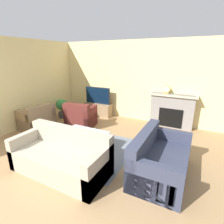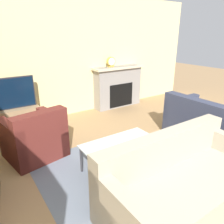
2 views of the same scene
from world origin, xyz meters
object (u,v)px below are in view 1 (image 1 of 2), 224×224
(armchair_by_window, at_px, (37,121))
(couch_sectional, at_px, (62,157))
(tv, at_px, (98,95))
(armchair_accent, at_px, (81,118))
(mantel_clock, at_px, (167,89))
(couch_loveseat, at_px, (159,160))
(coffee_table, at_px, (84,134))
(potted_plant, at_px, (62,107))

(armchair_by_window, bearing_deg, couch_sectional, 69.89)
(tv, bearing_deg, armchair_accent, -84.99)
(tv, xyz_separation_m, mantel_clock, (2.46, 0.11, 0.41))
(couch_loveseat, bearing_deg, couch_sectional, 113.87)
(couch_loveseat, xyz_separation_m, armchair_by_window, (-3.81, 0.44, 0.01))
(couch_sectional, height_order, coffee_table, couch_sectional)
(tv, relative_size, couch_sectional, 0.52)
(couch_loveseat, relative_size, coffee_table, 1.40)
(armchair_accent, bearing_deg, coffee_table, 119.59)
(tv, height_order, mantel_clock, mantel_clock)
(couch_sectional, xyz_separation_m, potted_plant, (-2.20, 2.41, 0.13))
(couch_sectional, distance_m, armchair_accent, 2.26)
(tv, bearing_deg, couch_loveseat, -40.72)
(armchair_by_window, relative_size, armchair_accent, 1.05)
(couch_sectional, height_order, armchair_by_window, same)
(couch_sectional, height_order, potted_plant, couch_sectional)
(potted_plant, distance_m, mantel_clock, 3.71)
(armchair_accent, distance_m, mantel_clock, 2.85)
(tv, relative_size, potted_plant, 1.43)
(potted_plant, bearing_deg, mantel_clock, 15.07)
(tv, distance_m, armchair_by_window, 2.29)
(coffee_table, height_order, mantel_clock, mantel_clock)
(couch_loveseat, height_order, armchair_by_window, same)
(couch_loveseat, xyz_separation_m, armchair_accent, (-2.77, 1.24, 0.01))
(coffee_table, bearing_deg, armchair_by_window, 171.24)
(coffee_table, bearing_deg, armchair_accent, 129.96)
(mantel_clock, bearing_deg, tv, -177.44)
(couch_loveseat, height_order, mantel_clock, mantel_clock)
(coffee_table, distance_m, mantel_clock, 2.95)
(armchair_accent, relative_size, potted_plant, 1.35)
(mantel_clock, bearing_deg, armchair_by_window, -147.55)
(potted_plant, bearing_deg, armchair_by_window, -84.48)
(armchair_accent, height_order, potted_plant, armchair_accent)
(armchair_by_window, bearing_deg, tv, 165.47)
(armchair_by_window, height_order, coffee_table, armchair_by_window)
(couch_loveseat, distance_m, armchair_by_window, 3.83)
(couch_loveseat, bearing_deg, mantel_clock, 9.30)
(armchair_by_window, relative_size, coffee_table, 0.90)
(tv, relative_size, mantel_clock, 4.01)
(couch_sectional, height_order, armchair_accent, same)
(armchair_by_window, xyz_separation_m, potted_plant, (-0.12, 1.21, 0.12))
(tv, distance_m, couch_sectional, 3.48)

